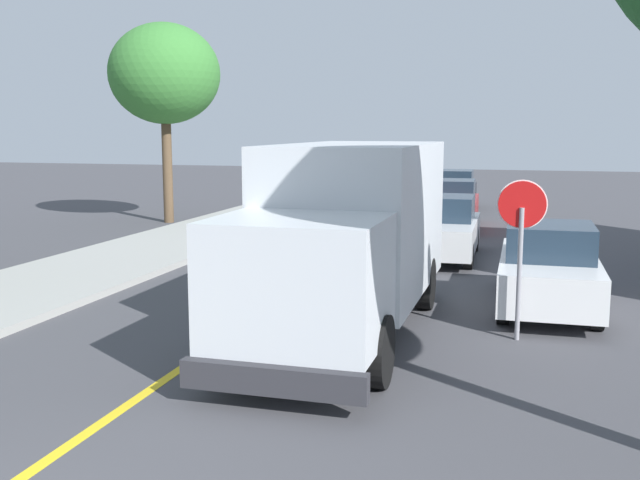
{
  "coord_description": "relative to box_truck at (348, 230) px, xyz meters",
  "views": [
    {
      "loc": [
        4.79,
        -3.35,
        3.48
      ],
      "look_at": [
        1.05,
        9.77,
        1.4
      ],
      "focal_mm": 41.48,
      "sensor_mm": 36.0,
      "label": 1
    }
  ],
  "objects": [
    {
      "name": "centre_line_yellow",
      "position": [
        -1.86,
        1.33,
        -1.76
      ],
      "size": [
        0.16,
        56.0,
        0.01
      ],
      "primitive_type": "cube",
      "color": "gold",
      "rests_on": "ground"
    },
    {
      "name": "box_truck",
      "position": [
        0.0,
        0.0,
        0.0
      ],
      "size": [
        2.41,
        7.18,
        3.2
      ],
      "color": "silver",
      "rests_on": "ground"
    },
    {
      "name": "parked_car_near",
      "position": [
        0.71,
        7.76,
        -0.97
      ],
      "size": [
        1.9,
        4.44,
        1.67
      ],
      "color": "silver",
      "rests_on": "ground"
    },
    {
      "name": "parked_car_mid",
      "position": [
        0.28,
        14.03,
        -0.97
      ],
      "size": [
        1.97,
        4.47,
        1.67
      ],
      "color": "maroon",
      "rests_on": "ground"
    },
    {
      "name": "parked_car_far",
      "position": [
        -0.25,
        20.09,
        -0.97
      ],
      "size": [
        1.92,
        4.45,
        1.67
      ],
      "color": "black",
      "rests_on": "ground"
    },
    {
      "name": "parked_van_across",
      "position": [
        3.34,
        2.63,
        -0.97
      ],
      "size": [
        1.84,
        4.41,
        1.67
      ],
      "color": "silver",
      "rests_on": "ground"
    },
    {
      "name": "stop_sign",
      "position": [
        2.82,
        0.3,
        0.09
      ],
      "size": [
        0.8,
        0.1,
        2.65
      ],
      "color": "gray",
      "rests_on": "ground"
    },
    {
      "name": "street_tree_down_block",
      "position": [
        -9.92,
        12.61,
        3.61
      ],
      "size": [
        4.0,
        4.0,
        7.21
      ],
      "color": "brown",
      "rests_on": "ground"
    }
  ]
}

